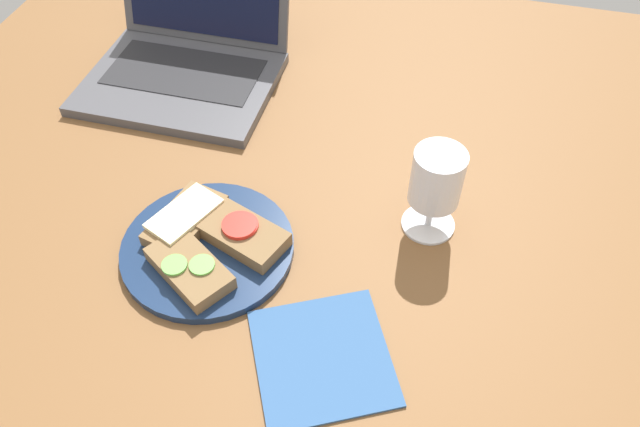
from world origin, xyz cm
name	(u,v)px	position (x,y,z in cm)	size (l,w,h in cm)	color
wooden_table	(295,230)	(0.00, 0.00, 1.50)	(140.00, 140.00, 3.00)	brown
plate	(208,248)	(-9.98, -7.69, 3.63)	(23.20, 23.20, 1.27)	navy
sandwich_with_cheese	(185,219)	(-14.03, -4.97, 5.46)	(8.95, 12.92, 2.54)	brown
sandwich_with_cucumber	(189,268)	(-10.30, -12.57, 5.38)	(13.20, 11.57, 2.50)	brown
sandwich_with_tomato	(242,233)	(-5.64, -5.50, 5.53)	(13.32, 10.13, 2.82)	brown
wine_glass	(436,181)	(18.07, 4.39, 11.70)	(7.44, 7.44, 13.34)	white
laptop	(187,56)	(-27.83, 28.95, 6.68)	(31.83, 29.84, 20.16)	#4C4C51
napkin	(322,357)	(8.95, -19.35, 3.20)	(15.61, 16.00, 0.40)	#33598C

